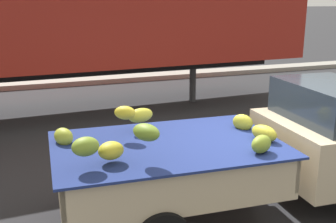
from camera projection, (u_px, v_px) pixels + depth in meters
The scene contains 4 objects.
ground at pixel (260, 208), 5.77m from camera, with size 220.00×220.00×0.00m, color #28282B.
curb_strip at pixel (111, 79), 14.41m from camera, with size 80.00×0.80×0.16m, color gray.
pickup_truck at pixel (303, 143), 5.73m from camera, with size 5.04×2.06×1.70m.
semi_trailer at pixel (66, 10), 9.76m from camera, with size 12.10×3.10×3.95m.
Camera 1 is at (-2.99, -4.45, 2.83)m, focal length 44.27 mm.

